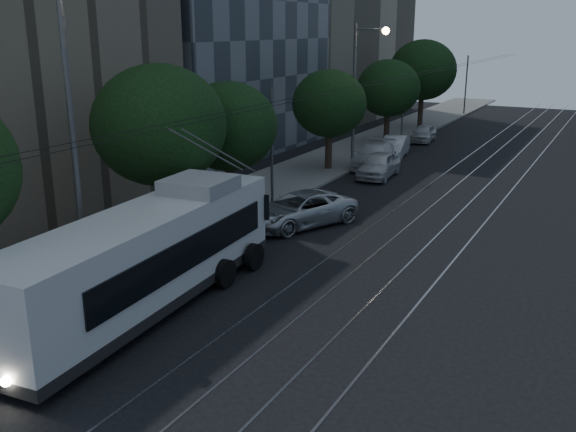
% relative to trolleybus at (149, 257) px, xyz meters
% --- Properties ---
extents(ground, '(120.00, 120.00, 0.00)m').
position_rel_trolleybus_xyz_m(ground, '(2.90, 2.19, -1.72)').
color(ground, black).
rests_on(ground, ground).
extents(sidewalk, '(5.00, 90.00, 0.15)m').
position_rel_trolleybus_xyz_m(sidewalk, '(-4.60, 22.19, -1.64)').
color(sidewalk, slate).
rests_on(sidewalk, ground).
extents(tram_rails, '(4.52, 90.00, 0.02)m').
position_rel_trolleybus_xyz_m(tram_rails, '(5.40, 22.19, -1.71)').
color(tram_rails, gray).
rests_on(tram_rails, ground).
extents(overhead_wires, '(2.23, 90.00, 6.00)m').
position_rel_trolleybus_xyz_m(overhead_wires, '(-2.07, 22.19, 1.75)').
color(overhead_wires, black).
rests_on(overhead_wires, ground).
extents(trolleybus, '(3.48, 12.54, 5.63)m').
position_rel_trolleybus_xyz_m(trolleybus, '(0.00, 0.00, 0.00)').
color(trolleybus, white).
rests_on(trolleybus, ground).
extents(pickup_silver, '(4.57, 6.03, 1.52)m').
position_rel_trolleybus_xyz_m(pickup_silver, '(0.20, 10.19, -0.96)').
color(pickup_silver, '#B4B7BC').
rests_on(pickup_silver, ground).
extents(car_white_a, '(2.08, 4.58, 1.52)m').
position_rel_trolleybus_xyz_m(car_white_a, '(-0.09, 21.19, -0.95)').
color(car_white_a, '#BDBCC1').
rests_on(car_white_a, ground).
extents(car_white_b, '(2.92, 5.59, 1.55)m').
position_rel_trolleybus_xyz_m(car_white_b, '(-1.40, 23.80, -0.94)').
color(car_white_b, silver).
rests_on(car_white_b, ground).
extents(car_white_c, '(2.20, 4.51, 1.42)m').
position_rel_trolleybus_xyz_m(car_white_c, '(-1.40, 27.82, -1.01)').
color(car_white_c, '#B5B5B9').
rests_on(car_white_c, ground).
extents(car_white_d, '(1.95, 4.05, 1.33)m').
position_rel_trolleybus_xyz_m(car_white_d, '(-1.40, 34.68, -1.05)').
color(car_white_d, silver).
rests_on(car_white_d, ground).
extents(tree_1, '(5.56, 5.56, 7.38)m').
position_rel_trolleybus_xyz_m(tree_1, '(-4.10, 5.85, 3.15)').
color(tree_1, black).
rests_on(tree_1, ground).
extents(tree_2, '(4.65, 4.65, 6.39)m').
position_rel_trolleybus_xyz_m(tree_2, '(-3.60, 10.19, 2.56)').
color(tree_2, black).
rests_on(tree_2, ground).
extents(tree_3, '(4.62, 4.62, 6.29)m').
position_rel_trolleybus_xyz_m(tree_3, '(-3.60, 21.50, 2.48)').
color(tree_3, black).
rests_on(tree_3, ground).
extents(tree_4, '(4.78, 4.78, 6.45)m').
position_rel_trolleybus_xyz_m(tree_4, '(-3.60, 32.19, 2.56)').
color(tree_4, black).
rests_on(tree_4, ground).
extents(tree_5, '(5.77, 5.77, 7.75)m').
position_rel_trolleybus_xyz_m(tree_5, '(-3.60, 40.87, 3.43)').
color(tree_5, black).
rests_on(tree_5, ground).
extents(streetlamp_near, '(2.55, 0.44, 10.61)m').
position_rel_trolleybus_xyz_m(streetlamp_near, '(-1.88, -0.52, 4.64)').
color(streetlamp_near, '#575759').
rests_on(streetlamp_near, ground).
extents(streetlamp_far, '(2.21, 0.44, 8.99)m').
position_rel_trolleybus_xyz_m(streetlamp_far, '(-1.90, 22.29, 3.75)').
color(streetlamp_far, '#575759').
rests_on(streetlamp_far, ground).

